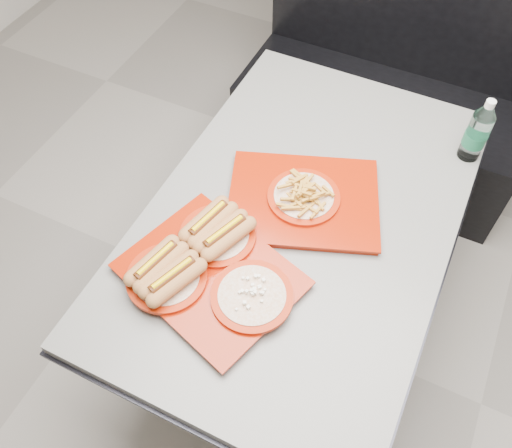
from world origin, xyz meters
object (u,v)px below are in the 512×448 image
at_px(diner_table, 299,244).
at_px(tray_near, 207,266).
at_px(tray_far, 304,198).
at_px(water_bottle, 477,133).
at_px(booth_bench, 387,91).

height_order(diner_table, tray_near, tray_near).
bearing_deg(tray_far, diner_table, -70.77).
relative_size(tray_near, water_bottle, 2.36).
height_order(booth_bench, tray_far, booth_bench).
distance_m(booth_bench, water_bottle, 0.87).
xyz_separation_m(tray_near, water_bottle, (0.57, 0.78, 0.06)).
xyz_separation_m(tray_near, tray_far, (0.15, 0.35, -0.01)).
bearing_deg(tray_near, water_bottle, 54.15).
xyz_separation_m(tray_far, water_bottle, (0.42, 0.43, 0.08)).
distance_m(diner_table, booth_bench, 1.11).
distance_m(booth_bench, tray_far, 1.12).
height_order(tray_near, tray_far, tray_near).
xyz_separation_m(diner_table, tray_near, (-0.16, -0.31, 0.20)).
relative_size(booth_bench, water_bottle, 5.75).
bearing_deg(booth_bench, tray_near, -96.56).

